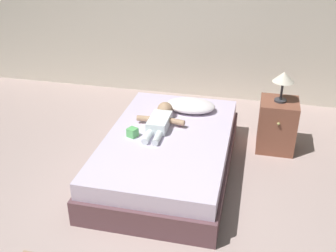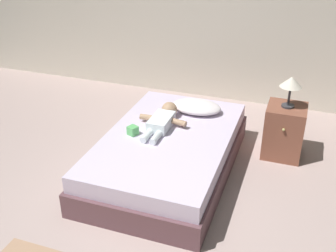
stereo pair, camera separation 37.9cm
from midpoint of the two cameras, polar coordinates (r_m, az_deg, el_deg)
The scene contains 9 objects.
ground_plane at distance 3.24m, azimuth -1.07°, elevation -16.49°, with size 8.00×8.00×0.00m, color #B79D96.
wall_behind_bed at distance 5.32m, azimuth 10.66°, elevation 16.80°, with size 8.00×0.12×2.56m, color beige.
bed at distance 3.93m, azimuth 2.76°, elevation -3.92°, with size 1.19×1.94×0.39m.
pillow at distance 4.29m, azimuth 6.51°, elevation 2.66°, with size 0.52×0.34×0.11m.
baby at distance 3.99m, azimuth 1.98°, elevation 0.84°, with size 0.49×0.68×0.16m.
toothbrush at distance 4.05m, azimuth 4.76°, elevation 0.36°, with size 0.04×0.13×0.02m.
nightstand at distance 4.37m, azimuth 18.39°, elevation -0.74°, with size 0.39×0.42×0.55m.
lamp at distance 4.15m, azimuth 19.46°, elevation 5.59°, with size 0.22×0.22×0.32m.
toy_block at distance 3.83m, azimuth -2.16°, elevation -0.71°, with size 0.11×0.11×0.08m.
Camera 2 is at (1.01, -2.11, 2.26)m, focal length 43.40 mm.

